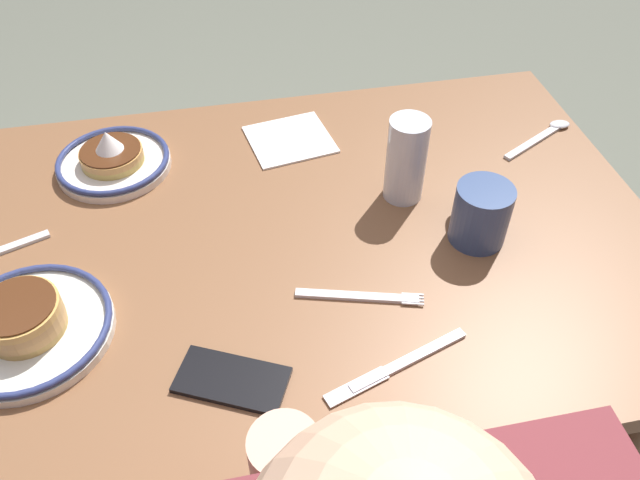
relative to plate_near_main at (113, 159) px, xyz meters
name	(u,v)px	position (x,y,z in m)	size (l,w,h in m)	color
ground_plane	(287,457)	(-0.25, 0.24, -0.76)	(6.00, 6.00, 0.00)	#65695A
dining_table	(272,274)	(-0.25, 0.24, -0.10)	(1.27, 0.81, 0.75)	brown
plate_near_main	(113,159)	(0.00, 0.00, 0.00)	(0.20, 0.20, 0.08)	silver
plate_center_pancakes	(26,325)	(0.10, 0.36, 0.00)	(0.23, 0.23, 0.06)	silver
coffee_mug	(480,212)	(-0.57, 0.30, 0.03)	(0.09, 0.12, 0.10)	#334772
drinking_glass	(406,163)	(-0.49, 0.17, 0.05)	(0.07, 0.07, 0.15)	silver
cell_phone	(232,380)	(-0.16, 0.49, -0.01)	(0.14, 0.07, 0.01)	black
paper_napkin	(290,139)	(-0.32, -0.02, -0.02)	(0.15, 0.14, 0.00)	white
fork_far	(360,296)	(-0.36, 0.38, -0.02)	(0.19, 0.07, 0.01)	silver
butter_knife	(398,366)	(-0.38, 0.51, -0.02)	(0.21, 0.09, 0.01)	silver
tea_spoon	(546,134)	(-0.81, 0.06, -0.01)	(0.17, 0.10, 0.01)	silver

